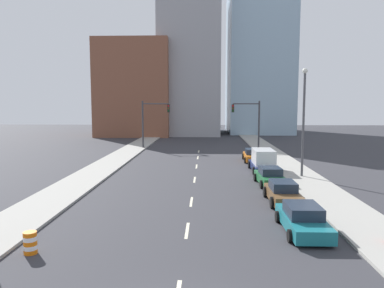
{
  "coord_description": "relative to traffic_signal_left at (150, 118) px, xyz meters",
  "views": [
    {
      "loc": [
        0.91,
        -9.64,
        6.36
      ],
      "look_at": [
        -0.48,
        28.33,
        2.2
      ],
      "focal_mm": 35.0,
      "sensor_mm": 36.0,
      "label": 1
    }
  ],
  "objects": [
    {
      "name": "sedan_brown",
      "position": [
        12.71,
        -28.18,
        -3.62
      ],
      "size": [
        2.03,
        4.48,
        1.39
      ],
      "rotation": [
        0.0,
        0.0,
        -0.0
      ],
      "color": "brown",
      "rests_on": "ground"
    },
    {
      "name": "building_glass_right",
      "position": [
        19.14,
        31.93,
        14.34
      ],
      "size": [
        13.0,
        20.0,
        37.22
      ],
      "color": "#99B7CC",
      "rests_on": "ground"
    },
    {
      "name": "lane_stripe_at_39m",
      "position": [
        6.84,
        -2.87,
        -4.27
      ],
      "size": [
        0.16,
        2.4,
        0.01
      ],
      "primitive_type": "cube",
      "color": "beige",
      "rests_on": "ground"
    },
    {
      "name": "sedan_orange",
      "position": [
        12.99,
        -10.91,
        -3.64
      ],
      "size": [
        2.25,
        4.63,
        1.37
      ],
      "rotation": [
        0.0,
        0.0,
        -0.02
      ],
      "color": "orange",
      "rests_on": "ground"
    },
    {
      "name": "sedan_green",
      "position": [
        12.82,
        -22.87,
        -3.64
      ],
      "size": [
        2.21,
        4.41,
        1.37
      ],
      "rotation": [
        0.0,
        0.0,
        0.05
      ],
      "color": "#1E6033",
      "rests_on": "ground"
    },
    {
      "name": "lane_stripe_at_21m",
      "position": [
        6.84,
        -21.2,
        -4.27
      ],
      "size": [
        0.16,
        2.4,
        0.01
      ],
      "primitive_type": "cube",
      "color": "beige",
      "rests_on": "ground"
    },
    {
      "name": "lane_stripe_at_34m",
      "position": [
        6.84,
        -8.54,
        -4.27
      ],
      "size": [
        0.16,
        2.4,
        0.01
      ],
      "primitive_type": "cube",
      "color": "beige",
      "rests_on": "ground"
    },
    {
      "name": "building_office_center",
      "position": [
        4.53,
        27.93,
        10.37
      ],
      "size": [
        12.0,
        20.0,
        29.28
      ],
      "color": "#99999E",
      "rests_on": "ground"
    },
    {
      "name": "lane_stripe_at_28m",
      "position": [
        6.84,
        -14.63,
        -4.27
      ],
      "size": [
        0.16,
        2.4,
        0.01
      ],
      "primitive_type": "cube",
      "color": "beige",
      "rests_on": "ground"
    },
    {
      "name": "traffic_signal_right",
      "position": [
        14.07,
        0.0,
        0.0
      ],
      "size": [
        3.91,
        0.35,
        6.67
      ],
      "color": "#38383D",
      "rests_on": "ground"
    },
    {
      "name": "sidewalk_left",
      "position": [
        -2.31,
        5.36,
        -4.19
      ],
      "size": [
        3.4,
        95.19,
        0.15
      ],
      "color": "#9E9B93",
      "rests_on": "ground"
    },
    {
      "name": "sedan_teal",
      "position": [
        12.58,
        -33.66,
        -3.64
      ],
      "size": [
        2.11,
        4.74,
        1.37
      ],
      "rotation": [
        0.0,
        0.0,
        0.01
      ],
      "color": "#196B75",
      "rests_on": "ground"
    },
    {
      "name": "lane_stripe_at_14m",
      "position": [
        6.84,
        -28.21,
        -4.27
      ],
      "size": [
        0.16,
        2.4,
        0.01
      ],
      "primitive_type": "cube",
      "color": "beige",
      "rests_on": "ground"
    },
    {
      "name": "lane_stripe_at_9m",
      "position": [
        6.84,
        -33.7,
        -4.27
      ],
      "size": [
        0.16,
        2.4,
        0.01
      ],
      "primitive_type": "cube",
      "color": "beige",
      "rests_on": "ground"
    },
    {
      "name": "building_brick_left",
      "position": [
        -6.13,
        23.93,
        4.9
      ],
      "size": [
        14.0,
        16.0,
        18.33
      ],
      "color": "brown",
      "rests_on": "ground"
    },
    {
      "name": "sidewalk_right",
      "position": [
        15.99,
        5.36,
        -4.19
      ],
      "size": [
        3.4,
        95.19,
        0.15
      ],
      "color": "#9E9B93",
      "rests_on": "ground"
    },
    {
      "name": "box_truck_navy",
      "position": [
        13.11,
        -17.28,
        -3.27
      ],
      "size": [
        2.35,
        5.51,
        2.1
      ],
      "rotation": [
        0.0,
        0.0,
        0.01
      ],
      "color": "#141E47",
      "rests_on": "ground"
    },
    {
      "name": "traffic_signal_left",
      "position": [
        0.0,
        0.0,
        0.0
      ],
      "size": [
        3.91,
        0.35,
        6.67
      ],
      "color": "#38383D",
      "rests_on": "ground"
    },
    {
      "name": "street_lamp",
      "position": [
        15.99,
        -20.02,
        1.04
      ],
      "size": [
        0.44,
        0.44,
        9.25
      ],
      "color": "#4C4C51",
      "rests_on": "ground"
    },
    {
      "name": "traffic_barrel",
      "position": [
        0.34,
        -36.85,
        -3.79
      ],
      "size": [
        0.56,
        0.56,
        0.95
      ],
      "color": "orange",
      "rests_on": "ground"
    }
  ]
}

